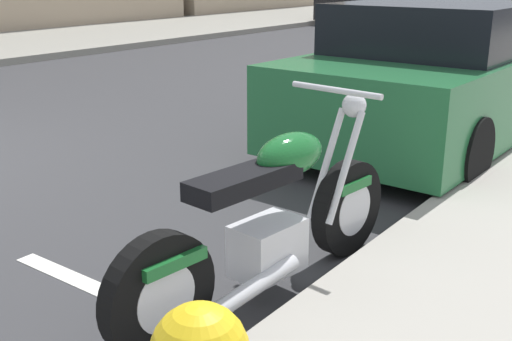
# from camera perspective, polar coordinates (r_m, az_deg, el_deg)

# --- Properties ---
(sidewalk_far_curb) EXTENTS (120.00, 5.00, 0.14)m
(sidewalk_far_curb) POSITION_cam_1_polar(r_m,az_deg,el_deg) (19.48, -7.21, 12.76)
(sidewalk_far_curb) COLOR gray
(sidewalk_far_curb) RESTS_ON ground
(parking_stall_stripe) EXTENTS (0.12, 2.20, 0.01)m
(parking_stall_stripe) POSITION_cam_1_polar(r_m,az_deg,el_deg) (3.51, -10.01, -12.36)
(parking_stall_stripe) COLOR silver
(parking_stall_stripe) RESTS_ON ground
(parked_motorcycle) EXTENTS (2.14, 0.62, 1.11)m
(parked_motorcycle) POSITION_cam_1_polar(r_m,az_deg,el_deg) (3.45, 1.41, -4.93)
(parked_motorcycle) COLOR black
(parked_motorcycle) RESTS_ON ground
(parked_car_near_corner) EXTENTS (4.49, 1.97, 1.44)m
(parked_car_near_corner) POSITION_cam_1_polar(r_m,az_deg,el_deg) (6.97, 16.67, 8.22)
(parked_car_near_corner) COLOR #236638
(parked_car_near_corner) RESTS_ON ground
(car_opposite_curb) EXTENTS (4.65, 1.95, 1.50)m
(car_opposite_curb) POSITION_cam_1_polar(r_m,az_deg,el_deg) (22.75, 10.46, 14.95)
(car_opposite_curb) COLOR black
(car_opposite_curb) RESTS_ON ground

